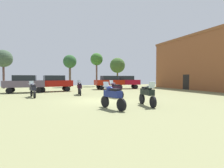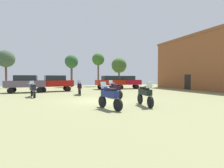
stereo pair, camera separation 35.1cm
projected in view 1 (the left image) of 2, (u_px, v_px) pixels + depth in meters
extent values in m
cube|color=#7C7E53|center=(101.00, 101.00, 12.80)|extent=(44.00, 52.00, 0.02)
cube|color=brown|center=(212.00, 63.00, 23.94)|extent=(6.00, 18.01, 7.47)
cube|color=brown|center=(213.00, 35.00, 23.79)|extent=(6.12, 18.37, 0.35)
cube|color=black|center=(186.00, 82.00, 24.62)|extent=(0.08, 1.20, 2.20)
cylinder|color=black|center=(111.00, 93.00, 15.33)|extent=(0.25, 0.68, 0.67)
cylinder|color=black|center=(121.00, 95.00, 13.99)|extent=(0.25, 0.68, 0.67)
cube|color=black|center=(115.00, 88.00, 14.64)|extent=(0.63, 1.39, 0.36)
ellipsoid|color=black|center=(114.00, 85.00, 14.88)|extent=(0.41, 0.53, 0.24)
cube|color=black|center=(117.00, 85.00, 14.43)|extent=(0.41, 0.61, 0.12)
cube|color=silver|center=(111.00, 82.00, 15.16)|extent=(0.38, 0.22, 0.39)
cylinder|color=#B7B7BC|center=(112.00, 83.00, 15.08)|extent=(0.61, 0.16, 0.04)
cylinder|color=black|center=(105.00, 102.00, 9.93)|extent=(0.31, 0.67, 0.67)
cylinder|color=black|center=(121.00, 105.00, 8.78)|extent=(0.31, 0.67, 0.67)
cube|color=navy|center=(113.00, 94.00, 9.33)|extent=(0.71, 1.29, 0.36)
ellipsoid|color=navy|center=(110.00, 88.00, 9.54)|extent=(0.45, 0.55, 0.24)
cube|color=black|center=(115.00, 90.00, 9.15)|extent=(0.45, 0.62, 0.12)
cube|color=silver|center=(106.00, 85.00, 9.78)|extent=(0.39, 0.25, 0.39)
cylinder|color=#B7B7BC|center=(107.00, 86.00, 9.71)|extent=(0.60, 0.22, 0.04)
cylinder|color=black|center=(153.00, 102.00, 9.76)|extent=(0.20, 0.69, 0.68)
cylinder|color=black|center=(142.00, 99.00, 11.27)|extent=(0.20, 0.69, 0.68)
cube|color=black|center=(147.00, 92.00, 10.50)|extent=(0.52, 1.36, 0.36)
ellipsoid|color=black|center=(149.00, 88.00, 10.20)|extent=(0.38, 0.52, 0.24)
cube|color=black|center=(146.00, 88.00, 10.71)|extent=(0.37, 0.59, 0.12)
cube|color=silver|center=(152.00, 85.00, 9.87)|extent=(0.38, 0.20, 0.39)
cylinder|color=#B7B7BC|center=(151.00, 86.00, 9.97)|extent=(0.62, 0.11, 0.04)
cylinder|color=black|center=(79.00, 91.00, 17.86)|extent=(0.18, 0.67, 0.66)
cylinder|color=black|center=(80.00, 92.00, 16.28)|extent=(0.18, 0.67, 0.66)
cube|color=black|center=(79.00, 87.00, 17.05)|extent=(0.48, 1.42, 0.36)
ellipsoid|color=black|center=(79.00, 84.00, 17.34)|extent=(0.36, 0.51, 0.24)
cube|color=black|center=(80.00, 84.00, 16.81)|extent=(0.35, 0.58, 0.12)
cube|color=silver|center=(79.00, 82.00, 17.67)|extent=(0.37, 0.18, 0.39)
cylinder|color=#B7B7BC|center=(79.00, 82.00, 17.57)|extent=(0.62, 0.09, 0.04)
cylinder|color=black|center=(31.00, 93.00, 15.67)|extent=(0.26, 0.62, 0.61)
cylinder|color=black|center=(34.00, 95.00, 14.37)|extent=(0.26, 0.62, 0.61)
cube|color=#1F202E|center=(33.00, 88.00, 15.00)|extent=(0.65, 1.39, 0.36)
ellipsoid|color=#1F202E|center=(32.00, 85.00, 15.24)|extent=(0.42, 0.54, 0.24)
cube|color=black|center=(33.00, 86.00, 14.80)|extent=(0.42, 0.61, 0.12)
cube|color=silver|center=(31.00, 83.00, 15.51)|extent=(0.39, 0.23, 0.39)
cylinder|color=#B7B7BC|center=(32.00, 84.00, 15.43)|extent=(0.61, 0.18, 0.04)
cylinder|color=black|center=(42.00, 90.00, 19.87)|extent=(0.67, 0.31, 0.64)
cylinder|color=black|center=(41.00, 89.00, 21.12)|extent=(0.67, 0.31, 0.64)
cylinder|color=black|center=(67.00, 89.00, 21.29)|extent=(0.67, 0.31, 0.64)
cylinder|color=black|center=(65.00, 88.00, 22.55)|extent=(0.67, 0.31, 0.64)
cube|color=maroon|center=(54.00, 83.00, 21.18)|extent=(4.52, 2.41, 0.75)
cube|color=black|center=(54.00, 78.00, 21.16)|extent=(2.57, 1.91, 0.61)
cylinder|color=black|center=(117.00, 87.00, 25.68)|extent=(0.67, 0.34, 0.64)
cylinder|color=black|center=(115.00, 86.00, 27.10)|extent=(0.67, 0.34, 0.64)
cylinder|color=black|center=(136.00, 87.00, 26.16)|extent=(0.67, 0.34, 0.64)
cylinder|color=black|center=(133.00, 86.00, 27.58)|extent=(0.67, 0.34, 0.64)
cube|color=maroon|center=(125.00, 82.00, 26.61)|extent=(4.57, 2.61, 0.75)
cube|color=black|center=(126.00, 78.00, 26.58)|extent=(2.63, 2.02, 0.61)
cylinder|color=black|center=(102.00, 88.00, 24.24)|extent=(0.65, 0.24, 0.64)
cylinder|color=black|center=(99.00, 87.00, 25.56)|extent=(0.65, 0.24, 0.64)
cylinder|color=black|center=(120.00, 87.00, 25.38)|extent=(0.65, 0.24, 0.64)
cylinder|color=black|center=(116.00, 87.00, 26.70)|extent=(0.65, 0.24, 0.64)
cube|color=#98190A|center=(109.00, 82.00, 25.44)|extent=(4.36, 1.96, 0.75)
cube|color=black|center=(109.00, 78.00, 25.42)|extent=(2.42, 1.67, 0.61)
cylinder|color=black|center=(9.00, 91.00, 18.40)|extent=(0.64, 0.23, 0.64)
cylinder|color=black|center=(12.00, 90.00, 19.76)|extent=(0.64, 0.23, 0.64)
cylinder|color=black|center=(38.00, 90.00, 19.40)|extent=(0.64, 0.23, 0.64)
cylinder|color=black|center=(39.00, 89.00, 20.75)|extent=(0.64, 0.23, 0.64)
cube|color=#564859|center=(25.00, 84.00, 19.55)|extent=(4.33, 1.86, 0.75)
cube|color=black|center=(25.00, 78.00, 19.53)|extent=(2.39, 1.62, 0.61)
cylinder|color=brown|center=(4.00, 75.00, 27.00)|extent=(0.31, 0.31, 4.15)
sphere|color=#3A4F39|center=(3.00, 58.00, 26.90)|extent=(2.73, 2.73, 2.73)
cylinder|color=brown|center=(117.00, 78.00, 33.79)|extent=(0.29, 0.29, 3.47)
sphere|color=#3C5D28|center=(117.00, 65.00, 33.70)|extent=(2.99, 2.99, 2.99)
cylinder|color=brown|center=(97.00, 74.00, 33.97)|extent=(0.33, 0.33, 4.84)
sphere|color=#346725|center=(97.00, 59.00, 33.85)|extent=(2.43, 2.43, 2.43)
cylinder|color=brown|center=(70.00, 76.00, 31.11)|extent=(0.38, 0.38, 4.12)
sphere|color=#2B572B|center=(70.00, 61.00, 31.01)|extent=(2.40, 2.40, 2.40)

